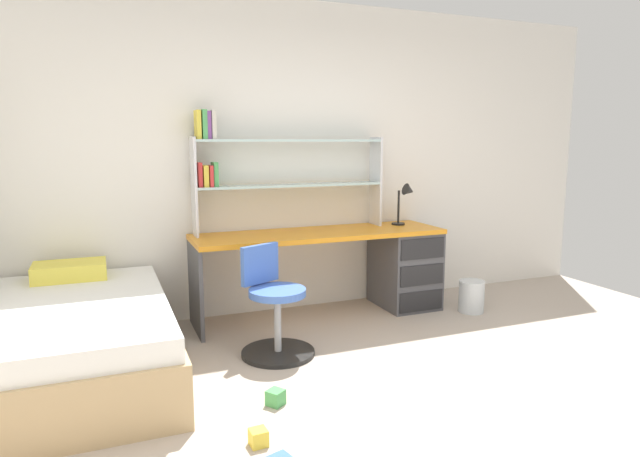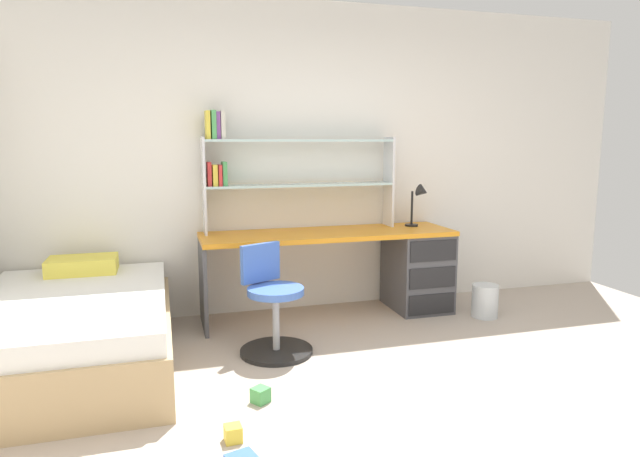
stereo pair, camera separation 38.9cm
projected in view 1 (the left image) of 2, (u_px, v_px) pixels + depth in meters
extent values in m
cube|color=#B2A393|center=(456.00, 426.00, 2.92)|extent=(6.17, 5.63, 0.02)
cube|color=white|center=(303.00, 159.00, 4.85)|extent=(6.17, 0.06, 2.69)
cube|color=orange|center=(320.00, 234.00, 4.64)|extent=(2.15, 0.61, 0.04)
cube|color=#4C4C51|center=(404.00, 268.00, 5.00)|extent=(0.48, 0.58, 0.70)
cube|color=#4C4C51|center=(196.00, 289.00, 4.30)|extent=(0.03, 0.55, 0.70)
cube|color=black|center=(421.00, 301.00, 4.77)|extent=(0.43, 0.01, 0.18)
cube|color=black|center=(422.00, 275.00, 4.73)|extent=(0.43, 0.01, 0.18)
cube|color=black|center=(423.00, 249.00, 4.70)|extent=(0.43, 0.01, 0.18)
cube|color=silver|center=(194.00, 187.00, 4.36)|extent=(0.02, 0.22, 0.80)
cube|color=silver|center=(376.00, 181.00, 4.97)|extent=(0.02, 0.22, 0.80)
cube|color=silver|center=(291.00, 185.00, 4.67)|extent=(1.62, 0.22, 0.02)
cube|color=silver|center=(290.00, 140.00, 4.61)|extent=(1.62, 0.22, 0.02)
cube|color=red|center=(199.00, 175.00, 4.36)|extent=(0.03, 0.13, 0.19)
cube|color=yellow|center=(205.00, 176.00, 4.38)|extent=(0.04, 0.14, 0.17)
cube|color=red|center=(210.00, 176.00, 4.40)|extent=(0.03, 0.17, 0.17)
cube|color=#4CA559|center=(215.00, 174.00, 4.41)|extent=(0.04, 0.14, 0.19)
cube|color=yellow|center=(198.00, 125.00, 4.30)|extent=(0.03, 0.15, 0.23)
cube|color=#4CA559|center=(203.00, 124.00, 4.32)|extent=(0.04, 0.16, 0.23)
cube|color=purple|center=(208.00, 125.00, 4.33)|extent=(0.03, 0.12, 0.22)
cube|color=beige|center=(213.00, 125.00, 4.35)|extent=(0.03, 0.16, 0.23)
cylinder|color=black|center=(398.00, 224.00, 5.02)|extent=(0.12, 0.12, 0.02)
cylinder|color=black|center=(399.00, 207.00, 4.99)|extent=(0.02, 0.02, 0.30)
cone|color=black|center=(409.00, 191.00, 4.95)|extent=(0.12, 0.11, 0.13)
cylinder|color=black|center=(278.00, 353.00, 3.87)|extent=(0.52, 0.52, 0.03)
cylinder|color=#A5A8AD|center=(278.00, 326.00, 3.84)|extent=(0.05, 0.05, 0.43)
cylinder|color=#3F66BF|center=(277.00, 292.00, 3.80)|extent=(0.40, 0.40, 0.05)
cube|color=#3F66BF|center=(260.00, 264.00, 3.90)|extent=(0.31, 0.17, 0.28)
cube|color=tan|center=(69.00, 353.00, 3.44)|extent=(1.25, 1.84, 0.36)
cube|color=white|center=(66.00, 314.00, 3.40)|extent=(1.19, 1.78, 0.14)
cube|color=#EAD84C|center=(70.00, 271.00, 3.99)|extent=(0.50, 0.32, 0.12)
cylinder|color=silver|center=(471.00, 296.00, 4.83)|extent=(0.22, 0.22, 0.28)
cube|color=#479E51|center=(276.00, 397.00, 3.13)|extent=(0.12, 0.12, 0.09)
cube|color=gold|center=(258.00, 437.00, 2.72)|extent=(0.09, 0.09, 0.08)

